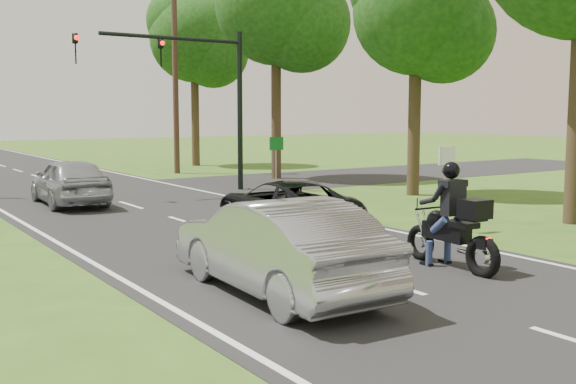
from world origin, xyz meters
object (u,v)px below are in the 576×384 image
object	(u,v)px
silver_suv	(70,181)
silver_sedan	(278,246)
dark_suv	(286,205)
utility_pole_far	(175,69)
sign_green	(276,152)
motorcycle_rider	(454,227)
traffic_signal	(195,80)
sign_white	(446,168)

from	to	relation	value
silver_suv	silver_sedan	bearing A→B (deg)	91.14
dark_suv	utility_pole_far	xyz separation A→B (m)	(4.71, 16.71, 4.43)
dark_suv	silver_suv	size ratio (longest dim) A/B	1.03
utility_pole_far	sign_green	xyz separation A→B (m)	(-1.30, -11.02, -3.49)
dark_suv	utility_pole_far	world-z (taller)	utility_pole_far
motorcycle_rider	utility_pole_far	distance (m)	22.77
motorcycle_rider	sign_green	distance (m)	11.36
silver_suv	traffic_signal	world-z (taller)	traffic_signal
motorcycle_rider	sign_white	distance (m)	4.18
dark_suv	silver_suv	xyz separation A→B (m)	(-3.07, 7.86, 0.12)
motorcycle_rider	sign_green	xyz separation A→B (m)	(3.10, 10.91, 0.79)
silver_suv	traffic_signal	bearing A→B (deg)	-167.65
traffic_signal	utility_pole_far	bearing A→B (deg)	70.32
silver_sedan	utility_pole_far	size ratio (longest dim) A/B	0.47
dark_suv	sign_white	bearing A→B (deg)	149.62
motorcycle_rider	utility_pole_far	size ratio (longest dim) A/B	0.24
utility_pole_far	sign_white	distance (m)	19.39
sign_white	sign_green	bearing A→B (deg)	88.57
silver_sedan	utility_pole_far	distance (m)	23.41
motorcycle_rider	silver_sedan	xyz separation A→B (m)	(-3.70, 0.39, -0.02)
silver_sedan	sign_white	xyz separation A→B (m)	(6.60, 2.52, 0.81)
motorcycle_rider	silver_suv	size ratio (longest dim) A/B	0.54
dark_suv	silver_sedan	xyz separation A→B (m)	(-3.38, -4.83, 0.14)
sign_white	sign_green	xyz separation A→B (m)	(0.20, 8.00, 0.00)
motorcycle_rider	traffic_signal	xyz separation A→B (m)	(1.54, 13.92, 3.33)
silver_sedan	traffic_signal	bearing A→B (deg)	-108.55
silver_suv	traffic_signal	xyz separation A→B (m)	(4.92, 0.85, 3.37)
motorcycle_rider	sign_white	bearing A→B (deg)	48.05
dark_suv	silver_sedan	world-z (taller)	silver_sedan
motorcycle_rider	sign_white	xyz separation A→B (m)	(2.90, 2.91, 0.79)
dark_suv	sign_green	distance (m)	6.70
silver_sedan	traffic_signal	xyz separation A→B (m)	(5.23, 13.54, 3.35)
traffic_signal	silver_sedan	bearing A→B (deg)	-111.14
traffic_signal	dark_suv	bearing A→B (deg)	-102.00
sign_white	silver_sedan	bearing A→B (deg)	-159.10
traffic_signal	sign_green	xyz separation A→B (m)	(1.56, -3.02, -2.54)
dark_suv	silver_suv	world-z (taller)	silver_suv
silver_suv	sign_green	world-z (taller)	sign_green
silver_suv	sign_white	distance (m)	11.98
motorcycle_rider	silver_suv	world-z (taller)	motorcycle_rider
motorcycle_rider	dark_suv	distance (m)	5.23
traffic_signal	utility_pole_far	distance (m)	8.55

